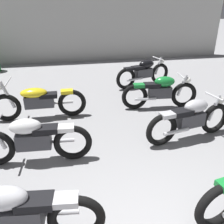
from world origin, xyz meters
name	(u,v)px	position (x,y,z in m)	size (l,w,h in m)	color
back_wall	(81,19)	(0.00, 9.97, 1.80)	(13.10, 0.24, 3.60)	#B2B2AD
motorcycle_left_row_0	(16,215)	(-1.52, 0.94, 0.46)	(1.97, 0.48, 0.88)	black
motorcycle_left_row_1	(33,139)	(-1.48, 2.54, 0.46)	(1.97, 0.48, 0.88)	black
motorcycle_left_row_2	(39,101)	(-1.52, 4.29, 0.45)	(2.17, 0.68, 0.97)	black
motorcycle_right_row_1	(191,118)	(1.51, 2.74, 0.46)	(1.96, 0.62, 0.88)	black
motorcycle_right_row_2	(160,91)	(1.49, 4.31, 0.46)	(1.97, 0.48, 0.88)	black
motorcycle_right_row_3	(144,72)	(1.62, 6.07, 0.46)	(1.93, 0.72, 0.88)	black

